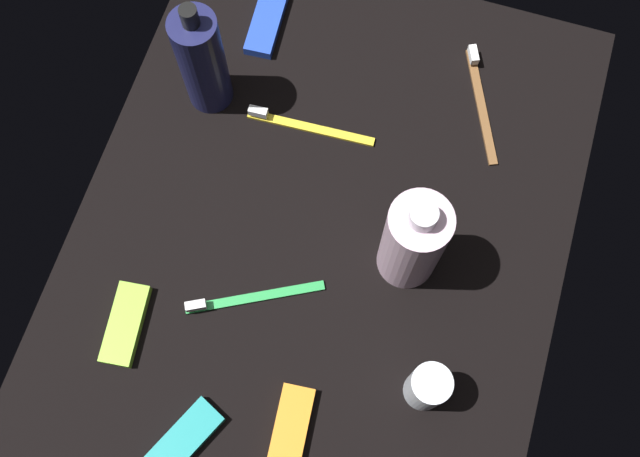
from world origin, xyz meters
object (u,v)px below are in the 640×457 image
(snack_bar_teal, at_px, (183,440))
(bodywash_bottle, at_px, (414,239))
(toothbrush_brown, at_px, (480,98))
(toothbrush_yellow, at_px, (303,125))
(snack_bar_orange, at_px, (291,429))
(toothbrush_green, at_px, (246,298))
(snack_bar_lime, at_px, (125,324))
(deodorant_stick, at_px, (427,387))
(lotion_bottle, at_px, (202,61))
(snack_bar_blue, at_px, (266,24))

(snack_bar_teal, bearing_deg, bodywash_bottle, -8.04)
(toothbrush_brown, distance_m, toothbrush_yellow, 0.25)
(toothbrush_brown, bearing_deg, snack_bar_orange, 167.07)
(toothbrush_green, distance_m, snack_bar_lime, 0.16)
(snack_bar_teal, bearing_deg, deodorant_stick, -36.17)
(deodorant_stick, bearing_deg, lotion_bottle, 51.37)
(lotion_bottle, xyz_separation_m, deodorant_stick, (-0.31, -0.39, -0.05))
(snack_bar_lime, height_order, snack_bar_teal, same)
(snack_bar_lime, bearing_deg, snack_bar_orange, -110.86)
(snack_bar_lime, relative_size, snack_bar_orange, 1.00)
(toothbrush_brown, distance_m, snack_bar_teal, 0.60)
(lotion_bottle, relative_size, snack_bar_blue, 1.93)
(lotion_bottle, relative_size, snack_bar_lime, 1.93)
(bodywash_bottle, relative_size, toothbrush_brown, 1.11)
(lotion_bottle, relative_size, toothbrush_yellow, 1.11)
(toothbrush_green, height_order, snack_bar_teal, toothbrush_green)
(toothbrush_yellow, bearing_deg, snack_bar_teal, 178.57)
(snack_bar_orange, bearing_deg, snack_bar_blue, 16.26)
(deodorant_stick, height_order, toothbrush_brown, deodorant_stick)
(deodorant_stick, distance_m, snack_bar_lime, 0.38)
(toothbrush_brown, xyz_separation_m, snack_bar_blue, (0.02, 0.32, 0.00))
(snack_bar_teal, relative_size, snack_bar_orange, 1.00)
(lotion_bottle, relative_size, snack_bar_orange, 1.93)
(toothbrush_green, xyz_separation_m, snack_bar_teal, (-0.19, 0.02, 0.00))
(snack_bar_lime, relative_size, snack_bar_blue, 1.00)
(bodywash_bottle, height_order, toothbrush_yellow, bodywash_bottle)
(bodywash_bottle, bearing_deg, snack_bar_teal, 146.79)
(snack_bar_teal, bearing_deg, snack_bar_blue, 33.83)
(snack_bar_blue, bearing_deg, toothbrush_yellow, -147.95)
(lotion_bottle, height_order, toothbrush_green, lotion_bottle)
(toothbrush_green, bearing_deg, toothbrush_yellow, 1.04)
(deodorant_stick, distance_m, snack_bar_blue, 0.56)
(bodywash_bottle, bearing_deg, snack_bar_blue, 45.64)
(snack_bar_teal, relative_size, snack_bar_blue, 1.00)
(toothbrush_yellow, relative_size, snack_bar_blue, 1.73)
(bodywash_bottle, distance_m, snack_bar_teal, 0.37)
(snack_bar_teal, xyz_separation_m, snack_bar_orange, (0.05, -0.12, 0.00))
(lotion_bottle, distance_m, snack_bar_blue, 0.16)
(toothbrush_yellow, relative_size, snack_bar_lime, 1.73)
(toothbrush_green, distance_m, snack_bar_orange, 0.17)
(snack_bar_teal, xyz_separation_m, snack_bar_blue, (0.58, 0.09, 0.00))
(snack_bar_lime, bearing_deg, snack_bar_blue, -10.29)
(toothbrush_green, distance_m, snack_bar_teal, 0.19)
(deodorant_stick, xyz_separation_m, snack_bar_blue, (0.44, 0.35, -0.04))
(toothbrush_yellow, relative_size, snack_bar_teal, 1.73)
(snack_bar_orange, bearing_deg, toothbrush_yellow, 10.30)
(deodorant_stick, relative_size, toothbrush_brown, 0.51)
(toothbrush_green, distance_m, toothbrush_brown, 0.43)
(toothbrush_green, bearing_deg, snack_bar_orange, -142.96)
(snack_bar_teal, bearing_deg, toothbrush_yellow, 23.73)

